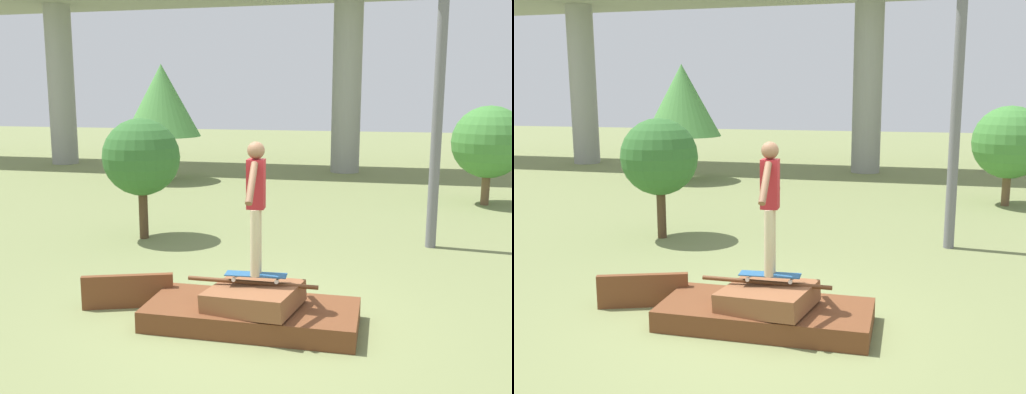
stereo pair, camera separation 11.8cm
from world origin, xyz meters
TOP-DOWN VIEW (x-y plane):
  - ground_plane at (0.00, 0.00)m, footprint 80.00×80.00m
  - scrap_pile at (0.01, -0.02)m, footprint 2.77×1.26m
  - scrap_plank_loose at (-1.86, 0.20)m, footprint 1.23×0.53m
  - skateboard at (0.05, 0.01)m, footprint 0.81×0.27m
  - skater at (0.05, 0.01)m, footprint 0.23×1.15m
  - highway_overpass at (0.00, 15.33)m, footprint 44.00×4.45m
  - utility_pole at (2.54, 4.59)m, footprint 1.30×0.20m
  - tree_behind_left at (-5.99, 11.62)m, footprint 2.64×2.64m
  - tree_behind_right at (4.27, 9.48)m, footprint 1.95×1.95m
  - tree_mid_back at (-3.29, 3.95)m, footprint 1.59×1.59m

SIDE VIEW (x-z plane):
  - ground_plane at x=0.00m, z-range 0.00..0.00m
  - scrap_pile at x=0.01m, z-range -0.10..0.51m
  - scrap_plank_loose at x=-1.86m, z-range 0.00..0.48m
  - skateboard at x=0.05m, z-range 0.64..0.73m
  - skater at x=0.05m, z-range 0.84..2.56m
  - tree_mid_back at x=-3.29m, z-range 0.45..2.97m
  - tree_behind_right at x=4.27m, z-range 0.37..3.06m
  - tree_behind_left at x=-5.99m, z-range 0.76..4.77m
  - utility_pole at x=2.54m, z-range 0.12..6.52m
  - highway_overpass at x=0.00m, z-range 2.71..9.97m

